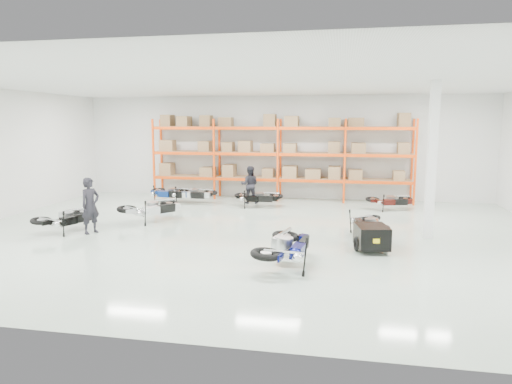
% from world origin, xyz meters
% --- Properties ---
extents(room, '(18.00, 18.00, 18.00)m').
position_xyz_m(room, '(0.00, 0.00, 2.25)').
color(room, '#B6CBB8').
rests_on(room, ground).
extents(pallet_rack, '(11.28, 0.98, 3.62)m').
position_xyz_m(pallet_rack, '(-0.00, 6.45, 2.26)').
color(pallet_rack, '#FF4B0D').
rests_on(pallet_rack, ground).
extents(structural_column, '(0.25, 0.25, 4.50)m').
position_xyz_m(structural_column, '(5.20, 0.50, 2.25)').
color(structural_column, white).
rests_on(structural_column, ground).
extents(moto_blue_centre, '(1.26, 2.14, 1.31)m').
position_xyz_m(moto_blue_centre, '(1.48, -2.96, 0.62)').
color(moto_blue_centre, '#070B47').
rests_on(moto_blue_centre, ground).
extents(moto_silver_left, '(1.95, 2.11, 1.25)m').
position_xyz_m(moto_silver_left, '(-3.61, 1.14, 0.59)').
color(moto_silver_left, silver).
rests_on(moto_silver_left, ground).
extents(moto_black_far_left, '(1.46, 1.99, 1.16)m').
position_xyz_m(moto_black_far_left, '(-5.56, -0.75, 0.55)').
color(moto_black_far_left, black).
rests_on(moto_black_far_left, ground).
extents(moto_touring_right, '(1.01, 1.75, 1.08)m').
position_xyz_m(moto_touring_right, '(3.50, 0.29, 0.51)').
color(moto_touring_right, black).
rests_on(moto_touring_right, ground).
extents(trailer, '(0.93, 1.68, 0.69)m').
position_xyz_m(trailer, '(3.50, -1.31, 0.40)').
color(trailer, black).
rests_on(trailer, ground).
extents(moto_back_a, '(1.92, 1.14, 1.17)m').
position_xyz_m(moto_back_a, '(-4.32, 4.72, 0.55)').
color(moto_back_a, navy).
rests_on(moto_back_a, ground).
extents(moto_back_b, '(1.81, 0.96, 1.15)m').
position_xyz_m(moto_back_b, '(-3.40, 4.70, 0.54)').
color(moto_back_b, silver).
rests_on(moto_back_b, ground).
extents(moto_back_c, '(1.73, 0.93, 1.09)m').
position_xyz_m(moto_back_c, '(-0.56, 4.42, 0.51)').
color(moto_back_c, black).
rests_on(moto_back_c, ground).
extents(moto_back_d, '(1.71, 1.14, 1.01)m').
position_xyz_m(moto_back_d, '(4.57, 4.73, 0.48)').
color(moto_back_d, '#3A0E0B').
rests_on(moto_back_d, ground).
extents(person_left, '(0.62, 0.73, 1.70)m').
position_xyz_m(person_left, '(-4.74, -0.81, 0.85)').
color(person_left, black).
rests_on(person_left, ground).
extents(person_back, '(0.81, 0.66, 1.56)m').
position_xyz_m(person_back, '(-1.06, 5.25, 0.78)').
color(person_back, black).
rests_on(person_back, ground).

